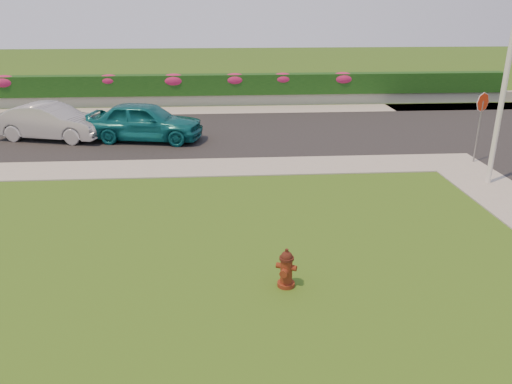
{
  "coord_description": "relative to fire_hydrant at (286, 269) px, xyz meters",
  "views": [
    {
      "loc": [
        -1.25,
        -7.6,
        5.33
      ],
      "look_at": [
        -0.43,
        4.13,
        0.9
      ],
      "focal_mm": 35.0,
      "sensor_mm": 36.0,
      "label": 1
    }
  ],
  "objects": [
    {
      "name": "ground",
      "position": [
        0.04,
        -1.09,
        -0.39
      ],
      "size": [
        120.0,
        120.0,
        0.0
      ],
      "primitive_type": "plane",
      "color": "black",
      "rests_on": "ground"
    },
    {
      "name": "street_far",
      "position": [
        -4.96,
        12.91,
        -0.37
      ],
      "size": [
        26.0,
        8.0,
        0.04
      ],
      "primitive_type": "cube",
      "color": "black",
      "rests_on": "ground"
    },
    {
      "name": "sidewalk_far",
      "position": [
        -5.96,
        7.91,
        -0.37
      ],
      "size": [
        24.0,
        2.0,
        0.04
      ],
      "primitive_type": "cube",
      "color": "gray",
      "rests_on": "ground"
    },
    {
      "name": "curb_corner",
      "position": [
        7.04,
        7.91,
        -0.37
      ],
      "size": [
        2.0,
        2.0,
        0.04
      ],
      "primitive_type": "cube",
      "color": "gray",
      "rests_on": "ground"
    },
    {
      "name": "sidewalk_beyond",
      "position": [
        -0.96,
        17.91,
        -0.37
      ],
      "size": [
        34.0,
        2.0,
        0.04
      ],
      "primitive_type": "cube",
      "color": "gray",
      "rests_on": "ground"
    },
    {
      "name": "retaining_wall",
      "position": [
        -0.96,
        19.41,
        -0.09
      ],
      "size": [
        34.0,
        0.4,
        0.6
      ],
      "primitive_type": "cube",
      "color": "gray",
      "rests_on": "ground"
    },
    {
      "name": "hedge",
      "position": [
        -0.96,
        19.51,
        0.76
      ],
      "size": [
        32.0,
        0.9,
        1.1
      ],
      "primitive_type": "cube",
      "color": "black",
      "rests_on": "retaining_wall"
    },
    {
      "name": "fire_hydrant",
      "position": [
        0.0,
        0.0,
        0.0
      ],
      "size": [
        0.43,
        0.41,
        0.83
      ],
      "rotation": [
        0.0,
        0.0,
        -0.43
      ],
      "color": "#4A150B",
      "rests_on": "ground"
    },
    {
      "name": "sedan_teal",
      "position": [
        -4.34,
        11.71,
        0.44
      ],
      "size": [
        4.95,
        2.73,
        1.6
      ],
      "primitive_type": "imported",
      "rotation": [
        0.0,
        0.0,
        1.38
      ],
      "color": "#0D5A64",
      "rests_on": "street_far"
    },
    {
      "name": "sedan_silver",
      "position": [
        -8.25,
        12.18,
        0.39
      ],
      "size": [
        4.74,
        2.67,
        1.48
      ],
      "primitive_type": "imported",
      "rotation": [
        0.0,
        0.0,
        1.31
      ],
      "color": "#A8ABB0",
      "rests_on": "street_far"
    },
    {
      "name": "utility_pole",
      "position": [
        7.15,
        5.64,
        2.44
      ],
      "size": [
        0.16,
        0.16,
        5.66
      ],
      "primitive_type": "cylinder",
      "color": "silver",
      "rests_on": "ground"
    },
    {
      "name": "stop_sign",
      "position": [
        7.79,
        7.87,
        1.47
      ],
      "size": [
        0.61,
        0.35,
        2.52
      ],
      "rotation": [
        0.0,
        0.0,
        0.12
      ],
      "color": "slate",
      "rests_on": "ground"
    },
    {
      "name": "flower_clump_a",
      "position": [
        -12.83,
        19.41,
        1.02
      ],
      "size": [
        1.46,
        0.94,
        0.73
      ],
      "primitive_type": "ellipsoid",
      "color": "#B61F5D",
      "rests_on": "hedge"
    },
    {
      "name": "flower_clump_b",
      "position": [
        -7.3,
        19.41,
        1.06
      ],
      "size": [
        1.25,
        0.8,
        0.62
      ],
      "primitive_type": "ellipsoid",
      "color": "#B61F5D",
      "rests_on": "hedge"
    },
    {
      "name": "flower_clump_c",
      "position": [
        -3.79,
        19.41,
        1.02
      ],
      "size": [
        1.44,
        0.93,
        0.72
      ],
      "primitive_type": "ellipsoid",
      "color": "#B61F5D",
      "rests_on": "hedge"
    },
    {
      "name": "flower_clump_d",
      "position": [
        -0.43,
        19.41,
        1.03
      ],
      "size": [
        1.38,
        0.89,
        0.69
      ],
      "primitive_type": "ellipsoid",
      "color": "#B61F5D",
      "rests_on": "hedge"
    },
    {
      "name": "flower_clump_e",
      "position": [
        2.24,
        19.41,
        1.05
      ],
      "size": [
        1.29,
        0.83,
        0.65
      ],
      "primitive_type": "ellipsoid",
      "color": "#B61F5D",
      "rests_on": "hedge"
    },
    {
      "name": "flower_clump_f",
      "position": [
        5.64,
        19.41,
        1.03
      ],
      "size": [
        1.42,
        0.91,
        0.71
      ],
      "primitive_type": "ellipsoid",
      "color": "#B61F5D",
      "rests_on": "hedge"
    }
  ]
}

